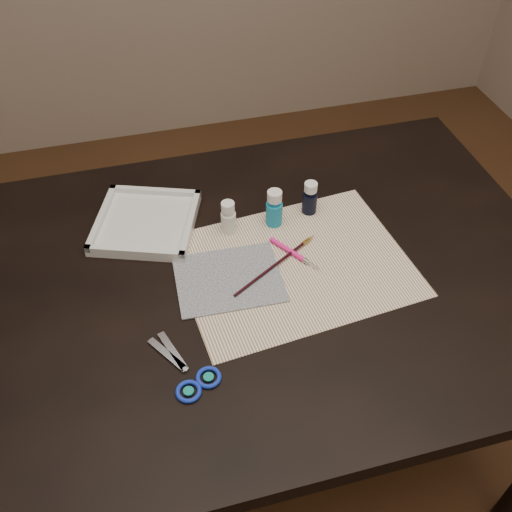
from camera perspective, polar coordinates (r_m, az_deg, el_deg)
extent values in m
cube|color=#422614|center=(1.82, 0.00, -18.20)|extent=(3.50, 3.50, 0.02)
cube|color=black|center=(1.48, 0.00, -11.59)|extent=(1.30, 0.90, 0.75)
cube|color=white|center=(1.20, 3.85, -0.90)|extent=(0.51, 0.40, 0.00)
cube|color=black|center=(1.17, -2.75, -2.28)|extent=(0.22, 0.18, 0.00)
cylinder|color=silver|center=(1.25, -2.78, 3.87)|extent=(0.04, 0.04, 0.08)
cylinder|color=#1785AF|center=(1.27, 1.83, 4.81)|extent=(0.04, 0.04, 0.09)
cylinder|color=black|center=(1.31, 5.41, 5.81)|extent=(0.04, 0.04, 0.08)
cube|color=silver|center=(1.30, -10.95, 3.38)|extent=(0.28, 0.28, 0.03)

